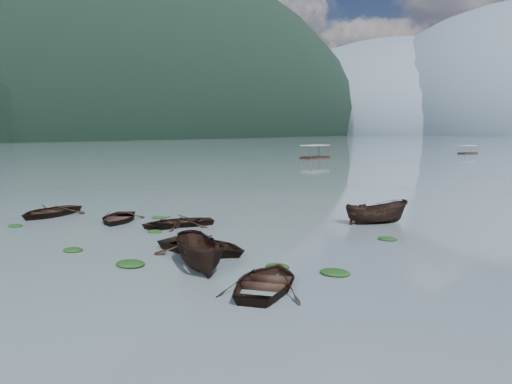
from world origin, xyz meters
The scene contains 20 objects.
ground_plane centered at (0.00, 0.00, 0.00)m, with size 2400.00×2400.00×0.00m, color slate.
haze_mtn_a centered at (-260.00, 900.00, 0.00)m, with size 520.00×520.00×280.00m, color #475666.
rowboat_0 centered at (-13.29, 7.39, 0.00)m, with size 3.30×4.62×0.96m, color black.
rowboat_1 centered at (-3.90, 9.22, 0.00)m, with size 2.72×3.81×0.79m, color black.
rowboat_2 centered at (3.32, 2.77, 0.00)m, with size 1.59×4.23×1.64m, color black.
rowboat_3 centered at (6.85, 2.16, 0.00)m, with size 3.03×4.24×0.88m, color black.
rowboat_4 centered at (1.59, 5.05, 0.00)m, with size 3.30×4.62×0.96m, color black.
rowboat_6 centered at (-7.90, 8.42, 0.00)m, with size 2.87×4.02×0.83m, color black.
rowboat_7 centered at (-3.76, 9.53, 0.00)m, with size 2.79×3.90×0.81m, color black.
rowboat_8 centered at (5.82, 16.48, 0.00)m, with size 1.56×4.15×1.60m, color black.
weed_clump_0 centered at (-11.67, 3.98, 0.00)m, with size 0.94×0.77×0.20m, color black.
weed_clump_1 centered at (-3.70, 1.95, 0.00)m, with size 1.02×0.82×0.22m, color black.
weed_clump_2 centered at (0.49, 1.62, 0.00)m, with size 1.31×1.05×0.28m, color black.
weed_clump_3 centered at (5.80, 4.64, 0.00)m, with size 1.02×0.87×0.23m, color black.
weed_clump_4 centered at (8.15, 5.09, 0.00)m, with size 1.22×0.97×0.25m, color black.
weed_clump_5 centered at (-6.60, 10.63, 0.00)m, with size 0.99×0.80×0.21m, color black.
weed_clump_6 centered at (-3.60, 7.23, 0.00)m, with size 0.91×0.76×0.19m, color black.
weed_clump_7 centered at (7.87, 12.32, 0.00)m, with size 1.02×0.81×0.22m, color black.
pontoon_left centered at (-29.68, 80.32, 0.00)m, with size 2.87×6.88×2.64m, color black, non-canonical shape.
pontoon_centre centered at (-7.54, 121.55, 0.00)m, with size 2.13×5.12×1.96m, color black, non-canonical shape.
Camera 1 is at (15.85, -12.51, 5.56)m, focal length 35.00 mm.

